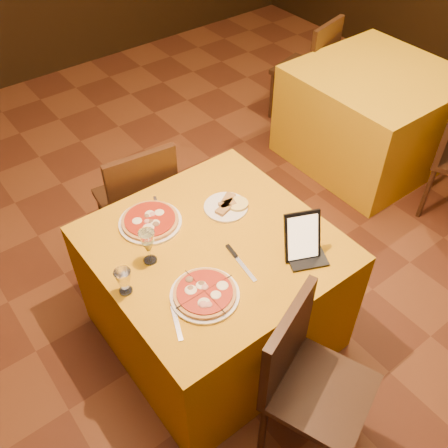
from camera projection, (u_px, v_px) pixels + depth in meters
floor at (282, 275)px, 3.25m from camera, size 6.00×7.00×0.01m
main_table at (214, 290)px, 2.69m from camera, size 1.10×1.10×0.75m
side_table at (371, 117)px, 3.92m from camera, size 1.10×1.10×0.75m
chair_main_near at (321, 392)px, 2.19m from camera, size 0.48×0.48×0.91m
chair_main_far at (135, 199)px, 3.10m from camera, size 0.50×0.50×0.91m
chair_side_far at (303, 70)px, 4.31m from camera, size 0.44×0.44×0.91m
pizza_near at (205, 294)px, 2.18m from camera, size 0.31×0.31×0.03m
pizza_far at (150, 221)px, 2.51m from camera, size 0.32×0.32×0.03m
cutlet_dish at (226, 206)px, 2.59m from camera, size 0.23×0.23×0.03m
wine_glass at (148, 247)px, 2.27m from camera, size 0.09×0.09×0.19m
water_glass at (124, 282)px, 2.17m from camera, size 0.08×0.08×0.13m
tablet at (302, 236)px, 2.29m from camera, size 0.20×0.16×0.23m
knife at (241, 263)px, 2.32m from camera, size 0.05×0.25×0.01m
fork_near at (177, 323)px, 2.09m from camera, size 0.09×0.18×0.01m
fork_far at (158, 205)px, 2.61m from camera, size 0.06×0.14×0.01m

